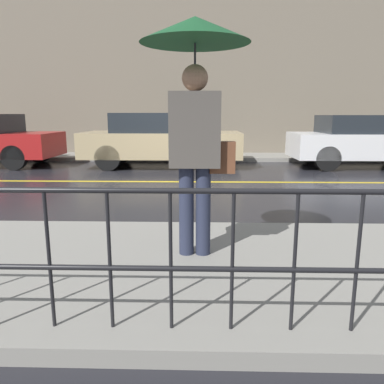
{
  "coord_description": "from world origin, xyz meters",
  "views": [
    {
      "loc": [
        0.58,
        -8.31,
        1.49
      ],
      "look_at": [
        0.45,
        -3.61,
        0.52
      ],
      "focal_mm": 35.0,
      "sensor_mm": 36.0,
      "label": 1
    }
  ],
  "objects": [
    {
      "name": "lane_marking",
      "position": [
        0.0,
        0.0,
        0.0
      ],
      "size": [
        25.2,
        0.12,
        0.01
      ],
      "color": "gold",
      "rests_on": "ground_plane"
    },
    {
      "name": "car_white",
      "position": [
        5.16,
        2.54,
        0.76
      ],
      "size": [
        4.08,
        1.78,
        1.48
      ],
      "color": "silver",
      "rests_on": "ground_plane"
    },
    {
      "name": "sidewalk_near",
      "position": [
        0.0,
        -5.0,
        0.06
      ],
      "size": [
        28.0,
        2.69,
        0.13
      ],
      "color": "gray",
      "rests_on": "ground_plane"
    },
    {
      "name": "ground_plane",
      "position": [
        0.0,
        0.0,
        0.0
      ],
      "size": [
        80.0,
        80.0,
        0.0
      ],
      "primitive_type": "plane",
      "color": "black"
    },
    {
      "name": "pedestrian",
      "position": [
        0.52,
        -4.76,
        1.81
      ],
      "size": [
        1.0,
        1.0,
        2.22
      ],
      "rotation": [
        0.0,
        0.0,
        3.14
      ],
      "color": "#23283D",
      "rests_on": "sidewalk_near"
    },
    {
      "name": "car_tan",
      "position": [
        -0.63,
        2.54,
        0.79
      ],
      "size": [
        4.49,
        1.94,
        1.54
      ],
      "color": "tan",
      "rests_on": "ground_plane"
    },
    {
      "name": "sidewalk_far",
      "position": [
        0.0,
        4.53,
        0.06
      ],
      "size": [
        28.0,
        1.74,
        0.13
      ],
      "color": "gray",
      "rests_on": "ground_plane"
    },
    {
      "name": "building_storefront",
      "position": [
        0.0,
        5.55,
        3.29
      ],
      "size": [
        28.0,
        0.3,
        6.58
      ],
      "color": "#706656",
      "rests_on": "ground_plane"
    },
    {
      "name": "railing_foreground",
      "position": [
        -0.0,
        -6.1,
        0.72
      ],
      "size": [
        12.0,
        0.04,
        0.93
      ],
      "color": "black",
      "rests_on": "sidewalk_near"
    }
  ]
}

